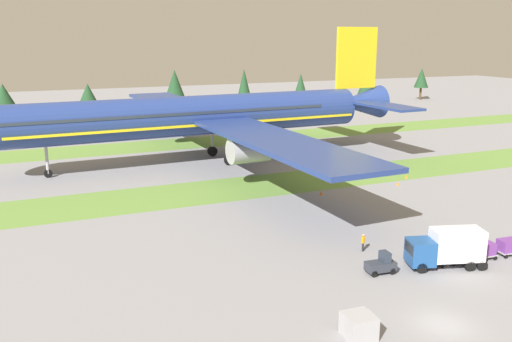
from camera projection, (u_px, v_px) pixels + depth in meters
name	position (u px, v px, depth m)	size (l,w,h in m)	color
ground_plane	(443.00, 325.00, 39.74)	(400.00, 400.00, 0.00)	gray
grass_strip_near	(239.00, 188.00, 75.73)	(320.00, 11.24, 0.01)	olive
grass_strip_far	(174.00, 144.00, 106.50)	(320.00, 11.24, 0.01)	olive
airliner	(208.00, 115.00, 89.86)	(69.44, 85.02, 21.96)	navy
baggage_tug	(381.00, 265.00, 48.28)	(2.71, 1.54, 1.97)	#2D333D
cargo_dolly_lead	(430.00, 257.00, 49.74)	(2.33, 1.70, 1.55)	#A3A3A8
cargo_dolly_second	(457.00, 253.00, 50.61)	(2.33, 1.70, 1.55)	#A3A3A8
cargo_dolly_third	(483.00, 249.00, 51.47)	(2.33, 1.70, 1.55)	#A3A3A8
cargo_dolly_fourth	(509.00, 246.00, 52.33)	(2.33, 1.70, 1.55)	#A3A3A8
catering_truck	(447.00, 247.00, 49.27)	(7.32, 4.26, 3.58)	#1E4C8E
ground_crew_marshaller	(363.00, 242.00, 53.28)	(0.36, 0.49, 1.74)	black
uld_container_0	(357.00, 324.00, 38.33)	(2.00, 1.60, 1.61)	#A3A3A8
uld_container_1	(361.00, 327.00, 37.77)	(2.00, 1.60, 1.70)	#A3A3A8
taxiway_marker_0	(406.00, 176.00, 80.91)	(0.44, 0.44, 0.51)	orange
taxiway_marker_1	(321.00, 193.00, 72.44)	(0.44, 0.44, 0.50)	orange
taxiway_marker_2	(398.00, 184.00, 77.03)	(0.44, 0.44, 0.47)	orange
distant_tree_line	(140.00, 89.00, 146.03)	(192.67, 10.12, 11.68)	#4C3823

